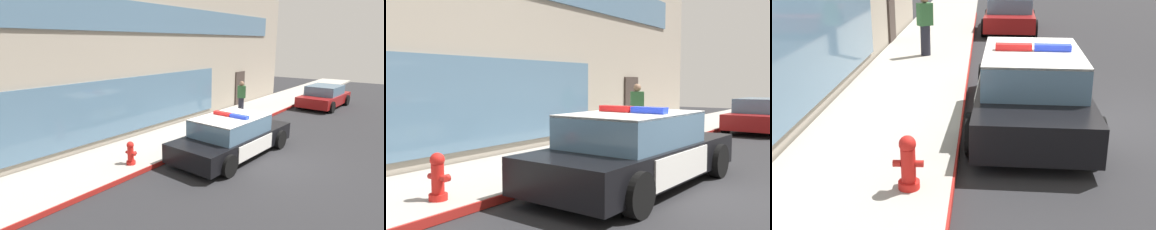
{
  "view_description": "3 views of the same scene",
  "coord_description": "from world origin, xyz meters",
  "views": [
    {
      "loc": [
        -9.03,
        -4.25,
        3.81
      ],
      "look_at": [
        -1.15,
        1.99,
        1.41
      ],
      "focal_mm": 28.74,
      "sensor_mm": 36.0,
      "label": 1
    },
    {
      "loc": [
        -7.27,
        -2.63,
        1.95
      ],
      "look_at": [
        -0.95,
        1.73,
        1.33
      ],
      "focal_mm": 39.91,
      "sensor_mm": 36.0,
      "label": 2
    },
    {
      "loc": [
        -8.75,
        1.76,
        3.09
      ],
      "look_at": [
        -2.81,
        2.01,
        1.0
      ],
      "focal_mm": 44.76,
      "sensor_mm": 36.0,
      "label": 3
    }
  ],
  "objects": [
    {
      "name": "sidewalk",
      "position": [
        0.0,
        3.48,
        0.07
      ],
      "size": [
        48.0,
        2.63,
        0.15
      ],
      "primitive_type": "cube",
      "color": "#A39E93",
      "rests_on": "ground"
    },
    {
      "name": "curb_red_paint",
      "position": [
        0.0,
        2.15,
        0.08
      ],
      "size": [
        28.8,
        0.04,
        0.14
      ],
      "primitive_type": "cube",
      "color": "maroon",
      "rests_on": "ground"
    },
    {
      "name": "pedestrian_on_sidewalk",
      "position": [
        4.78,
        3.43,
        1.01
      ],
      "size": [
        0.44,
        0.48,
        1.71
      ],
      "rotation": [
        0.0,
        0.0,
        3.74
      ],
      "color": "#23232D",
      "rests_on": "sidewalk"
    },
    {
      "name": "police_cruiser",
      "position": [
        -0.29,
        0.89,
        0.68
      ],
      "size": [
        5.04,
        2.29,
        1.49
      ],
      "rotation": [
        0.0,
        0.0,
        -0.05
      ],
      "color": "black",
      "rests_on": "ground"
    },
    {
      "name": "fire_hydrant",
      "position": [
        -3.26,
        2.7,
        0.5
      ],
      "size": [
        0.34,
        0.39,
        0.73
      ],
      "color": "red",
      "rests_on": "sidewalk"
    },
    {
      "name": "car_down_street",
      "position": [
        10.06,
        0.78,
        0.63
      ],
      "size": [
        4.29,
        2.2,
        1.29
      ],
      "rotation": [
        0.0,
        0.0,
        -0.05
      ],
      "color": "maroon",
      "rests_on": "ground"
    },
    {
      "name": "ground",
      "position": [
        0.0,
        0.0,
        0.0
      ],
      "size": [
        48.0,
        48.0,
        0.0
      ],
      "primitive_type": "plane",
      "color": "#262628"
    }
  ]
}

